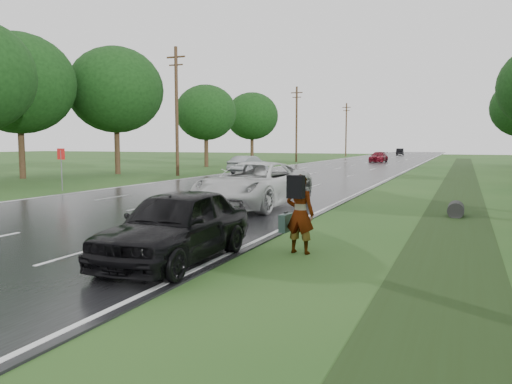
{
  "coord_description": "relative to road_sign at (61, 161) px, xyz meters",
  "views": [
    {
      "loc": [
        11.74,
        -8.88,
        2.62
      ],
      "look_at": [
        6.61,
        3.33,
        1.3
      ],
      "focal_mm": 35.0,
      "sensor_mm": 36.0,
      "label": 1
    }
  ],
  "objects": [
    {
      "name": "road",
      "position": [
        8.5,
        33.0,
        -1.62
      ],
      "size": [
        14.0,
        180.0,
        0.04
      ],
      "primitive_type": "cube",
      "color": "black",
      "rests_on": "ground"
    },
    {
      "name": "edge_stripe_east",
      "position": [
        15.25,
        33.0,
        -1.6
      ],
      "size": [
        0.12,
        180.0,
        0.01
      ],
      "primitive_type": "cube",
      "color": "silver",
      "rests_on": "road"
    },
    {
      "name": "edge_stripe_west",
      "position": [
        1.75,
        33.0,
        -1.6
      ],
      "size": [
        0.12,
        180.0,
        0.01
      ],
      "primitive_type": "cube",
      "color": "silver",
      "rests_on": "road"
    },
    {
      "name": "center_line",
      "position": [
        8.5,
        33.0,
        -1.6
      ],
      "size": [
        0.12,
        180.0,
        0.01
      ],
      "primitive_type": "cube",
      "color": "silver",
      "rests_on": "road"
    },
    {
      "name": "drainage_ditch",
      "position": [
        20.0,
        6.71,
        -1.61
      ],
      "size": [
        2.2,
        120.0,
        0.56
      ],
      "color": "#1F3313",
      "rests_on": "ground"
    },
    {
      "name": "road_sign",
      "position": [
        0.0,
        0.0,
        0.0
      ],
      "size": [
        0.5,
        0.06,
        2.3
      ],
      "color": "slate",
      "rests_on": "ground"
    },
    {
      "name": "utility_pole_mid",
      "position": [
        -0.7,
        13.0,
        3.55
      ],
      "size": [
        1.6,
        0.26,
        10.0
      ],
      "color": "#3C2C18",
      "rests_on": "ground"
    },
    {
      "name": "utility_pole_far",
      "position": [
        -0.7,
        43.0,
        3.55
      ],
      "size": [
        1.6,
        0.26,
        10.0
      ],
      "color": "#3C2C18",
      "rests_on": "ground"
    },
    {
      "name": "utility_pole_distant",
      "position": [
        -0.7,
        73.0,
        3.55
      ],
      "size": [
        1.6,
        0.26,
        10.0
      ],
      "color": "#3C2C18",
      "rests_on": "ground"
    },
    {
      "name": "tree_west_c",
      "position": [
        -6.5,
        13.0,
        5.27
      ],
      "size": [
        7.8,
        7.8,
        10.43
      ],
      "color": "#3C2C18",
      "rests_on": "ground"
    },
    {
      "name": "tree_west_d",
      "position": [
        -5.7,
        27.0,
        4.18
      ],
      "size": [
        6.6,
        6.6,
        8.8
      ],
      "color": "#3C2C18",
      "rests_on": "ground"
    },
    {
      "name": "tree_west_e",
      "position": [
        -9.5,
        6.0,
        5.19
      ],
      "size": [
        8.0,
        8.0,
        10.44
      ],
      "color": "#3C2C18",
      "rests_on": "ground"
    },
    {
      "name": "tree_west_f",
      "position": [
        -6.3,
        41.0,
        4.49
      ],
      "size": [
        7.0,
        7.0,
        9.29
      ],
      "color": "#3C2C18",
      "rests_on": "ground"
    },
    {
      "name": "pedestrian",
      "position": [
        16.68,
        -9.77,
        -0.67
      ],
      "size": [
        0.86,
        0.8,
        1.88
      ],
      "rotation": [
        0.0,
        0.0,
        3.07
      ],
      "color": "#A5998C",
      "rests_on": "ground"
    },
    {
      "name": "white_pickup",
      "position": [
        12.46,
        -2.52,
        -0.7
      ],
      "size": [
        3.28,
        6.6,
        1.8
      ],
      "primitive_type": "imported",
      "rotation": [
        0.0,
        0.0,
        -0.05
      ],
      "color": "silver",
      "rests_on": "road"
    },
    {
      "name": "dark_sedan",
      "position": [
        14.5,
        -11.69,
        -0.81
      ],
      "size": [
        2.01,
        4.7,
        1.58
      ],
      "primitive_type": "imported",
      "rotation": [
        0.0,
        0.0,
        0.03
      ],
      "color": "black",
      "rests_on": "road"
    },
    {
      "name": "silver_sedan",
      "position": [
        3.33,
        17.69,
        -0.87
      ],
      "size": [
        2.01,
        4.6,
        1.47
      ],
      "primitive_type": "imported",
      "rotation": [
        0.0,
        0.0,
        3.04
      ],
      "color": "gray",
      "rests_on": "road"
    },
    {
      "name": "far_car_red",
      "position": [
        9.56,
        46.83,
        -0.93
      ],
      "size": [
        2.12,
        4.71,
        1.34
      ],
      "primitive_type": "imported",
      "rotation": [
        0.0,
        0.0,
        -0.05
      ],
      "color": "maroon",
      "rests_on": "road"
    },
    {
      "name": "far_car_dark",
      "position": [
        7.5,
        88.19,
        -0.93
      ],
      "size": [
        1.65,
        4.17,
        1.35
      ],
      "primitive_type": "imported",
      "rotation": [
        0.0,
        0.0,
        3.2
      ],
      "color": "black",
      "rests_on": "road"
    }
  ]
}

